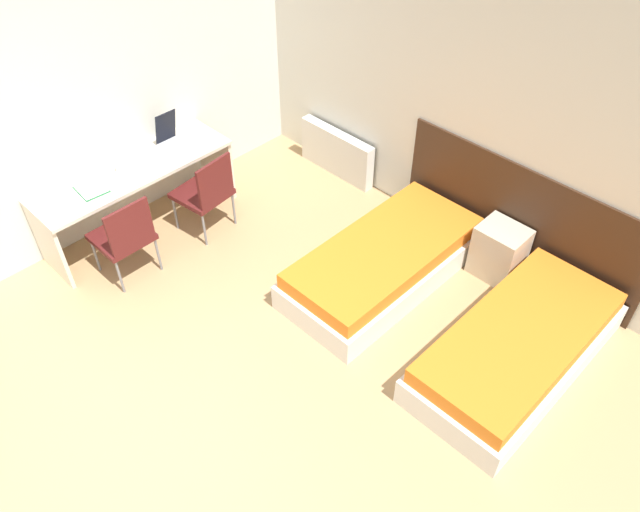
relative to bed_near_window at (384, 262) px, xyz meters
name	(u,v)px	position (x,y,z in m)	size (l,w,h in m)	color
ground_plane	(128,443)	(-0.21, -2.62, -0.20)	(20.00, 20.00, 0.00)	tan
wall_back	(451,100)	(-0.21, 1.04, 1.15)	(5.57, 0.05, 2.70)	silver
wall_left	(129,83)	(-2.52, -0.80, 1.15)	(0.05, 4.64, 2.70)	silver
headboard_panel	(518,219)	(0.70, 1.01, 0.33)	(2.41, 0.03, 1.06)	#382316
bed_near_window	(384,262)	(0.00, 0.00, 0.00)	(0.91, 1.95, 0.41)	silver
bed_near_door	(517,347)	(1.40, 0.00, 0.00)	(0.91, 1.95, 0.41)	silver
nightstand	(499,251)	(0.70, 0.80, 0.07)	(0.42, 0.35, 0.53)	beige
radiator	(337,153)	(-1.47, 0.92, 0.06)	(0.98, 0.12, 0.52)	silver
desk	(135,182)	(-2.19, -1.14, 0.37)	(0.60, 1.94, 0.72)	beige
chair_near_laptop	(206,191)	(-1.70, -0.68, 0.28)	(0.52, 0.52, 0.87)	#511919
chair_near_notebook	(124,235)	(-1.70, -1.59, 0.28)	(0.47, 0.47, 0.87)	#511919
laptop	(172,140)	(-2.22, -0.64, 0.60)	(0.35, 0.23, 0.35)	silver
open_notebook	(91,189)	(-2.17, -1.58, 0.53)	(0.30, 0.26, 0.02)	#236B3D
mug	(120,167)	(-2.22, -1.23, 0.57)	(0.08, 0.08, 0.09)	white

